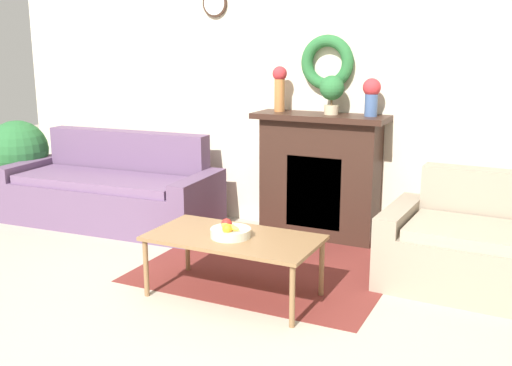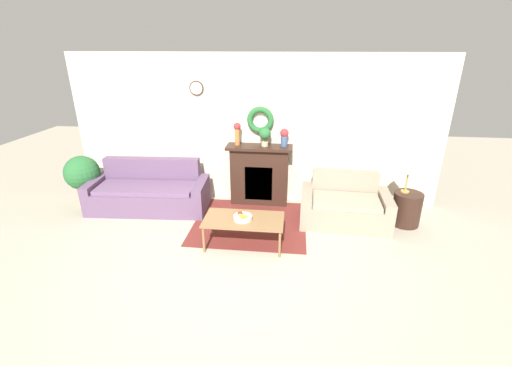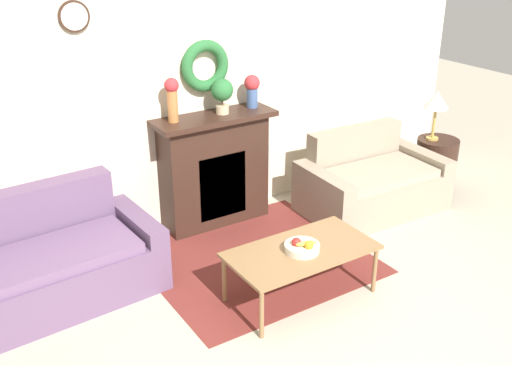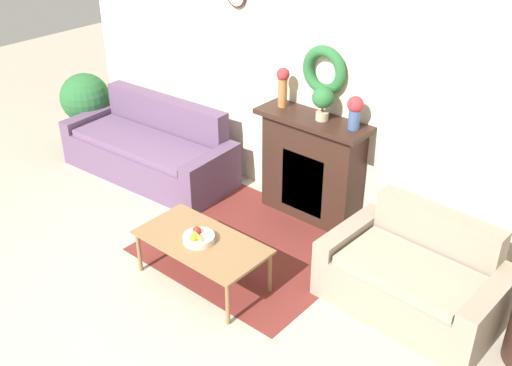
{
  "view_description": "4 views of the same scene",
  "coord_description": "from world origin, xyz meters",
  "px_view_note": "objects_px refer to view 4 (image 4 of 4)",
  "views": [
    {
      "loc": [
        1.91,
        -2.67,
        1.73
      ],
      "look_at": [
        -0.1,
        1.49,
        0.65
      ],
      "focal_mm": 42.0,
      "sensor_mm": 36.0,
      "label": 1
    },
    {
      "loc": [
        0.75,
        -3.62,
        2.82
      ],
      "look_at": [
        0.19,
        1.29,
        0.81
      ],
      "focal_mm": 24.0,
      "sensor_mm": 36.0,
      "label": 2
    },
    {
      "loc": [
        -2.43,
        -2.45,
        2.82
      ],
      "look_at": [
        -0.04,
        1.28,
        0.85
      ],
      "focal_mm": 42.0,
      "sensor_mm": 36.0,
      "label": 3
    },
    {
      "loc": [
        3.2,
        -2.16,
        3.44
      ],
      "look_at": [
        0.11,
        1.47,
        0.73
      ],
      "focal_mm": 42.0,
      "sensor_mm": 36.0,
      "label": 4
    }
  ],
  "objects_px": {
    "fireplace": "(312,167)",
    "potted_plant_floor_by_couch": "(86,100)",
    "couch_left": "(151,150)",
    "loveseat_right": "(414,278)",
    "vase_on_mantel_left": "(283,84)",
    "vase_on_mantel_right": "(355,110)",
    "coffee_table": "(202,244)",
    "potted_plant_on_mantel": "(323,100)",
    "fruit_bowl": "(198,238)"
  },
  "relations": [
    {
      "from": "fruit_bowl",
      "to": "potted_plant_on_mantel",
      "type": "xyz_separation_m",
      "value": [
        0.18,
        1.54,
        0.85
      ]
    },
    {
      "from": "fireplace",
      "to": "couch_left",
      "type": "bearing_deg",
      "value": -166.65
    },
    {
      "from": "loveseat_right",
      "to": "vase_on_mantel_right",
      "type": "xyz_separation_m",
      "value": [
        -1.07,
        0.62,
        1.02
      ]
    },
    {
      "from": "coffee_table",
      "to": "fruit_bowl",
      "type": "xyz_separation_m",
      "value": [
        -0.01,
        -0.03,
        0.07
      ]
    },
    {
      "from": "loveseat_right",
      "to": "vase_on_mantel_right",
      "type": "height_order",
      "value": "vase_on_mantel_right"
    },
    {
      "from": "couch_left",
      "to": "vase_on_mantel_right",
      "type": "bearing_deg",
      "value": 7.52
    },
    {
      "from": "couch_left",
      "to": "potted_plant_floor_by_couch",
      "type": "bearing_deg",
      "value": 174.49
    },
    {
      "from": "loveseat_right",
      "to": "couch_left",
      "type": "bearing_deg",
      "value": -179.86
    },
    {
      "from": "couch_left",
      "to": "potted_plant_floor_by_couch",
      "type": "distance_m",
      "value": 1.31
    },
    {
      "from": "fireplace",
      "to": "fruit_bowl",
      "type": "xyz_separation_m",
      "value": [
        -0.09,
        -1.55,
        -0.09
      ]
    },
    {
      "from": "coffee_table",
      "to": "vase_on_mantel_left",
      "type": "bearing_deg",
      "value": 102.2
    },
    {
      "from": "loveseat_right",
      "to": "vase_on_mantel_left",
      "type": "relative_size",
      "value": 3.67
    },
    {
      "from": "coffee_table",
      "to": "fruit_bowl",
      "type": "bearing_deg",
      "value": -115.75
    },
    {
      "from": "vase_on_mantel_right",
      "to": "potted_plant_floor_by_couch",
      "type": "relative_size",
      "value": 0.34
    },
    {
      "from": "fireplace",
      "to": "potted_plant_floor_by_couch",
      "type": "bearing_deg",
      "value": -172.53
    },
    {
      "from": "vase_on_mantel_right",
      "to": "coffee_table",
      "type": "bearing_deg",
      "value": -108.53
    },
    {
      "from": "coffee_table",
      "to": "potted_plant_on_mantel",
      "type": "bearing_deg",
      "value": 83.62
    },
    {
      "from": "loveseat_right",
      "to": "potted_plant_on_mantel",
      "type": "xyz_separation_m",
      "value": [
        -1.41,
        0.6,
        1.04
      ]
    },
    {
      "from": "fruit_bowl",
      "to": "potted_plant_floor_by_couch",
      "type": "distance_m",
      "value": 3.36
    },
    {
      "from": "coffee_table",
      "to": "potted_plant_on_mantel",
      "type": "height_order",
      "value": "potted_plant_on_mantel"
    },
    {
      "from": "vase_on_mantel_right",
      "to": "potted_plant_floor_by_couch",
      "type": "height_order",
      "value": "vase_on_mantel_right"
    },
    {
      "from": "coffee_table",
      "to": "vase_on_mantel_left",
      "type": "relative_size",
      "value": 2.9
    },
    {
      "from": "vase_on_mantel_left",
      "to": "potted_plant_floor_by_couch",
      "type": "distance_m",
      "value": 2.98
    },
    {
      "from": "vase_on_mantel_left",
      "to": "vase_on_mantel_right",
      "type": "distance_m",
      "value": 0.85
    },
    {
      "from": "coffee_table",
      "to": "potted_plant_floor_by_couch",
      "type": "distance_m",
      "value": 3.37
    },
    {
      "from": "fireplace",
      "to": "fruit_bowl",
      "type": "bearing_deg",
      "value": -93.17
    },
    {
      "from": "potted_plant_floor_by_couch",
      "to": "fruit_bowl",
      "type": "bearing_deg",
      "value": -19.59
    },
    {
      "from": "vase_on_mantel_left",
      "to": "loveseat_right",
      "type": "bearing_deg",
      "value": -17.96
    },
    {
      "from": "loveseat_right",
      "to": "vase_on_mantel_right",
      "type": "bearing_deg",
      "value": 152.4
    },
    {
      "from": "couch_left",
      "to": "vase_on_mantel_left",
      "type": "relative_size",
      "value": 5.33
    },
    {
      "from": "coffee_table",
      "to": "vase_on_mantel_left",
      "type": "xyz_separation_m",
      "value": [
        -0.33,
        1.53,
        0.96
      ]
    },
    {
      "from": "couch_left",
      "to": "vase_on_mantel_left",
      "type": "bearing_deg",
      "value": 13.2
    },
    {
      "from": "vase_on_mantel_left",
      "to": "potted_plant_on_mantel",
      "type": "distance_m",
      "value": 0.5
    },
    {
      "from": "loveseat_right",
      "to": "coffee_table",
      "type": "bearing_deg",
      "value": -147.52
    },
    {
      "from": "vase_on_mantel_right",
      "to": "vase_on_mantel_left",
      "type": "bearing_deg",
      "value": 180.0
    },
    {
      "from": "couch_left",
      "to": "coffee_table",
      "type": "xyz_separation_m",
      "value": [
        1.9,
        -1.06,
        0.1
      ]
    },
    {
      "from": "loveseat_right",
      "to": "potted_plant_floor_by_couch",
      "type": "relative_size",
      "value": 1.59
    },
    {
      "from": "potted_plant_floor_by_couch",
      "to": "couch_left",
      "type": "bearing_deg",
      "value": -1.92
    },
    {
      "from": "vase_on_mantel_left",
      "to": "vase_on_mantel_right",
      "type": "xyz_separation_m",
      "value": [
        0.84,
        -0.0,
        -0.05
      ]
    },
    {
      "from": "loveseat_right",
      "to": "potted_plant_floor_by_couch",
      "type": "distance_m",
      "value": 4.77
    },
    {
      "from": "fireplace",
      "to": "vase_on_mantel_right",
      "type": "xyz_separation_m",
      "value": [
        0.44,
        0.01,
        0.74
      ]
    },
    {
      "from": "vase_on_mantel_right",
      "to": "loveseat_right",
      "type": "bearing_deg",
      "value": -30.14
    },
    {
      "from": "fireplace",
      "to": "coffee_table",
      "type": "xyz_separation_m",
      "value": [
        -0.07,
        -1.52,
        -0.17
      ]
    },
    {
      "from": "potted_plant_floor_by_couch",
      "to": "coffee_table",
      "type": "bearing_deg",
      "value": -19.09
    },
    {
      "from": "loveseat_right",
      "to": "fruit_bowl",
      "type": "distance_m",
      "value": 1.86
    },
    {
      "from": "couch_left",
      "to": "potted_plant_floor_by_couch",
      "type": "relative_size",
      "value": 2.31
    },
    {
      "from": "couch_left",
      "to": "vase_on_mantel_left",
      "type": "height_order",
      "value": "vase_on_mantel_left"
    },
    {
      "from": "fruit_bowl",
      "to": "fireplace",
      "type": "bearing_deg",
      "value": 86.83
    },
    {
      "from": "vase_on_mantel_right",
      "to": "couch_left",
      "type": "bearing_deg",
      "value": -168.89
    },
    {
      "from": "loveseat_right",
      "to": "potted_plant_on_mantel",
      "type": "distance_m",
      "value": 1.85
    }
  ]
}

